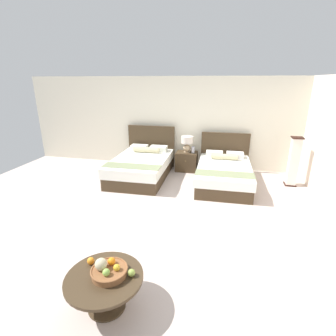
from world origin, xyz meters
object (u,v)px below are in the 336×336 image
object	(u,v)px
bed_near_corner	(224,173)
table_lamp	(187,142)
coffee_table	(105,284)
loose_orange	(91,261)
floor_lamp_corner	(294,162)
bed_near_window	(142,166)
fruit_bowl	(108,270)
vase	(193,150)
loose_apple	(131,273)
nightstand	(186,161)

from	to	relation	value
bed_near_corner	table_lamp	distance (m)	1.41
bed_near_corner	coffee_table	world-z (taller)	bed_near_corner
loose_orange	floor_lamp_corner	xyz separation A→B (m)	(3.09, 4.16, 0.13)
table_lamp	floor_lamp_corner	world-z (taller)	floor_lamp_corner
bed_near_window	fruit_bowl	xyz separation A→B (m)	(0.94, -4.03, 0.18)
vase	fruit_bowl	world-z (taller)	vase
bed_near_corner	floor_lamp_corner	size ratio (longest dim) A/B	1.78
loose_apple	coffee_table	bearing A→B (deg)	-165.66
coffee_table	bed_near_corner	bearing A→B (deg)	73.14
nightstand	loose_apple	distance (m)	4.75
table_lamp	coffee_table	size ratio (longest dim) A/B	0.52
fruit_bowl	loose_orange	xyz separation A→B (m)	(-0.28, 0.12, -0.02)
loose_apple	loose_orange	size ratio (longest dim) A/B	0.99
floor_lamp_corner	table_lamp	bearing A→B (deg)	168.96
loose_apple	vase	bearing A→B (deg)	89.16
bed_near_corner	nightstand	bearing A→B (deg)	144.66
loose_orange	loose_apple	bearing A→B (deg)	-8.55
bed_near_corner	vase	bearing A→B (deg)	141.06
bed_near_window	loose_orange	xyz separation A→B (m)	(0.66, -3.91, 0.16)
bed_near_corner	fruit_bowl	distance (m)	4.21
vase	loose_orange	world-z (taller)	vase
loose_apple	floor_lamp_corner	world-z (taller)	floor_lamp_corner
coffee_table	loose_orange	size ratio (longest dim) A/B	10.27
nightstand	vase	distance (m)	0.41
table_lamp	bed_near_window	bearing A→B (deg)	-144.64
vase	loose_apple	world-z (taller)	vase
fruit_bowl	loose_orange	world-z (taller)	fruit_bowl
nightstand	floor_lamp_corner	xyz separation A→B (m)	(2.67, -0.50, 0.33)
fruit_bowl	loose_orange	bearing A→B (deg)	157.19
nightstand	vase	size ratio (longest dim) A/B	3.27
table_lamp	floor_lamp_corner	bearing A→B (deg)	-11.04
vase	loose_orange	bearing A→B (deg)	-97.38
loose_orange	table_lamp	bearing A→B (deg)	84.86
bed_near_window	floor_lamp_corner	distance (m)	3.77
coffee_table	loose_apple	xyz separation A→B (m)	(0.29, 0.07, 0.15)
nightstand	bed_near_corner	bearing A→B (deg)	-35.34
bed_near_corner	fruit_bowl	bearing A→B (deg)	-106.51
fruit_bowl	loose_apple	distance (m)	0.26
nightstand	fruit_bowl	size ratio (longest dim) A/B	1.46
nightstand	bed_near_window	bearing A→B (deg)	-145.35
bed_near_window	floor_lamp_corner	xyz separation A→B (m)	(3.75, 0.25, 0.29)
fruit_bowl	loose_apple	size ratio (longest dim) A/B	4.89
vase	bed_near_corner	bearing A→B (deg)	-38.94
bed_near_corner	loose_orange	distance (m)	4.19
bed_near_corner	loose_apple	size ratio (longest dim) A/B	25.75
table_lamp	nightstand	bearing A→B (deg)	-90.00
nightstand	coffee_table	size ratio (longest dim) A/B	0.69
coffee_table	fruit_bowl	size ratio (longest dim) A/B	2.12
bed_near_corner	coffee_table	size ratio (longest dim) A/B	2.49
nightstand	vase	world-z (taller)	vase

